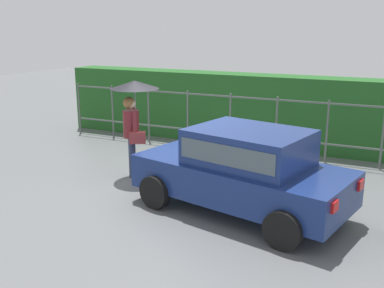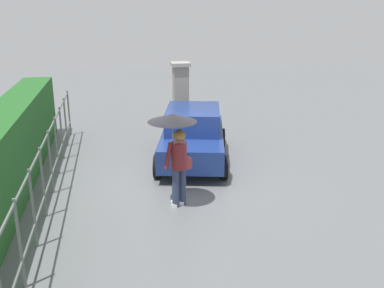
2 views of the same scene
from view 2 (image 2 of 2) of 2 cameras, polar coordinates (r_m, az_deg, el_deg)
name	(u,v)px [view 2 (image 2 of 2)]	position (r m, az deg, el deg)	size (l,w,h in m)	color
ground_plane	(174,183)	(10.72, -2.38, -5.13)	(40.00, 40.00, 0.00)	slate
car	(193,133)	(11.99, 0.12, 1.47)	(3.97, 2.49, 1.48)	navy
pedestrian	(176,139)	(9.04, -2.17, 0.71)	(1.03, 1.03, 2.05)	#2D3856
gate_pillar	(181,98)	(14.39, -1.49, 6.00)	(0.60, 0.60, 2.42)	gray
fence_section	(50,159)	(10.39, -18.11, -1.91)	(9.73, 0.05, 1.50)	#59605B
hedge_row	(5,157)	(10.53, -23.31, -1.52)	(10.68, 0.90, 1.90)	#235B23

